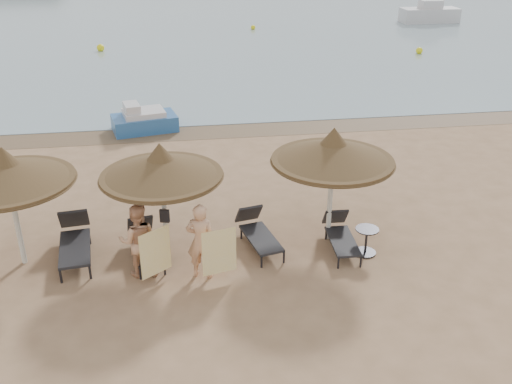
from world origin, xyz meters
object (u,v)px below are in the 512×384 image
at_px(lounger_far_right, 340,234).
at_px(lounger_near_left, 145,242).
at_px(side_table, 366,242).
at_px(palapa_left, 6,172).
at_px(person_right, 201,235).
at_px(palapa_right, 333,152).
at_px(lounger_near_right, 257,231).
at_px(person_left, 138,235).
at_px(palapa_center, 161,167).
at_px(pedal_boat, 144,120).
at_px(lounger_far_left, 75,239).

bearing_deg(lounger_far_right, lounger_near_left, 178.74).
bearing_deg(lounger_far_right, side_table, -34.07).
height_order(palapa_left, person_right, palapa_left).
height_order(palapa_right, lounger_near_left, palapa_right).
xyz_separation_m(palapa_left, palapa_right, (6.83, 0.07, 0.03)).
bearing_deg(lounger_far_right, lounger_near_right, 170.93).
bearing_deg(palapa_left, palapa_right, 0.57).
bearing_deg(lounger_far_right, person_left, -171.85).
relative_size(palapa_right, lounger_near_left, 1.56).
relative_size(palapa_center, person_left, 1.41).
bearing_deg(lounger_far_right, palapa_right, 113.99).
xyz_separation_m(palapa_left, pedal_boat, (2.34, 8.29, -1.78)).
bearing_deg(palapa_right, lounger_near_right, -178.23).
bearing_deg(palapa_right, lounger_far_left, 179.11).
distance_m(palapa_left, lounger_far_right, 7.24).
bearing_deg(palapa_left, side_table, -5.46).
distance_m(palapa_left, palapa_right, 6.83).
height_order(palapa_center, person_right, palapa_center).
height_order(person_left, pedal_boat, person_left).
distance_m(palapa_left, side_table, 7.75).
xyz_separation_m(palapa_center, lounger_near_left, (-0.48, -0.07, -1.75)).
height_order(lounger_near_left, side_table, lounger_near_left).
relative_size(lounger_near_right, pedal_boat, 0.76).
height_order(palapa_left, side_table, palapa_left).
bearing_deg(pedal_boat, person_left, -100.92).
bearing_deg(side_table, person_right, -174.41).
height_order(lounger_far_left, lounger_near_left, lounger_far_left).
height_order(palapa_left, pedal_boat, palapa_left).
relative_size(lounger_far_left, side_table, 3.21).
bearing_deg(palapa_center, lounger_far_left, 175.07).
relative_size(palapa_left, lounger_near_left, 1.54).
distance_m(lounger_far_left, lounger_near_left, 1.55).
xyz_separation_m(palapa_left, side_table, (7.49, -0.72, -1.86)).
bearing_deg(lounger_far_left, palapa_right, -7.82).
distance_m(side_table, person_left, 4.99).
bearing_deg(person_left, person_right, 168.28).
xyz_separation_m(side_table, pedal_boat, (-5.15, 9.01, 0.08)).
xyz_separation_m(lounger_near_left, lounger_near_right, (2.54, 0.10, 0.01)).
bearing_deg(pedal_boat, palapa_center, -96.98).
distance_m(lounger_far_left, side_table, 6.46).
relative_size(side_table, person_left, 0.33).
xyz_separation_m(lounger_near_right, lounger_far_right, (1.85, -0.37, -0.02)).
bearing_deg(pedal_boat, palapa_right, -73.54).
bearing_deg(palapa_center, person_left, -124.84).
bearing_deg(lounger_far_right, lounger_far_left, 177.34).
distance_m(palapa_center, lounger_far_right, 4.30).
bearing_deg(side_table, palapa_right, 129.96).
relative_size(palapa_left, person_right, 1.40).
bearing_deg(person_left, palapa_center, -124.98).
xyz_separation_m(palapa_right, side_table, (0.66, -0.78, -1.89)).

